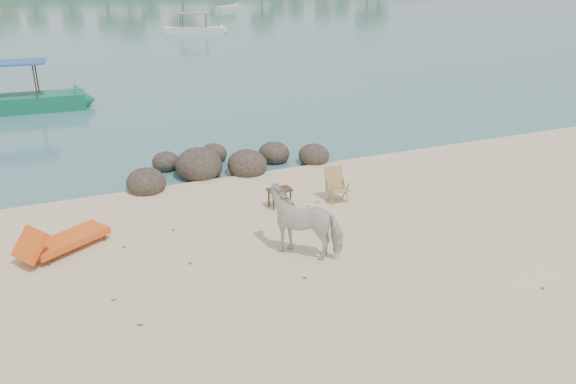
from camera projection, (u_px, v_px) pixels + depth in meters
name	position (u px, v px, depth m)	size (l,w,h in m)	color
water	(65.00, 4.00, 88.10)	(400.00, 400.00, 0.00)	#35636B
boulders	(221.00, 165.00, 17.17)	(6.44, 2.98, 1.05)	#2F241F
cow	(306.00, 222.00, 12.15)	(0.80, 1.75, 1.48)	silver
side_table	(280.00, 199.00, 14.60)	(0.60, 0.39, 0.49)	#332214
lounge_chair	(68.00, 237.00, 12.40)	(2.17, 0.76, 0.65)	orange
deck_chair	(338.00, 187.00, 14.84)	(0.56, 0.62, 0.89)	tan
boat_near	(2.00, 71.00, 23.58)	(7.10, 1.60, 3.44)	#11684A
boat_mid	(193.00, 16.00, 50.40)	(6.17, 1.39, 3.01)	silver
boat_far	(229.00, 7.00, 77.66)	(5.52, 1.24, 0.64)	silver
dead_leaves	(258.00, 264.00, 11.91)	(7.90, 6.53, 0.00)	brown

